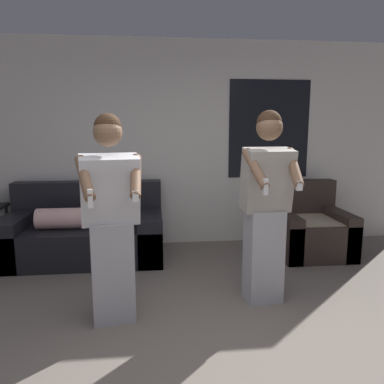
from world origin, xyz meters
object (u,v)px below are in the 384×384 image
(armchair, at_px, (309,230))
(person_right, at_px, (266,207))
(person_left, at_px, (111,220))
(couch, at_px, (86,233))

(armchair, xyz_separation_m, person_right, (-0.96, -1.26, 0.58))
(person_left, bearing_deg, armchair, 32.69)
(person_right, bearing_deg, person_left, -170.86)
(couch, xyz_separation_m, person_left, (0.49, -1.58, 0.54))
(person_left, relative_size, person_right, 0.98)
(couch, relative_size, armchair, 2.08)
(armchair, bearing_deg, couch, 177.78)
(couch, distance_m, armchair, 2.78)
(person_left, xyz_separation_m, person_right, (1.33, 0.21, 0.03))
(person_left, distance_m, person_right, 1.34)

